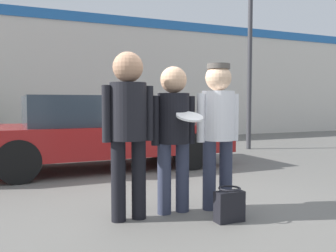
{
  "coord_description": "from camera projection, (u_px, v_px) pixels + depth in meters",
  "views": [
    {
      "loc": [
        -1.73,
        -3.86,
        1.21
      ],
      "look_at": [
        -0.02,
        -0.02,
        0.95
      ],
      "focal_mm": 40.0,
      "sensor_mm": 36.0,
      "label": 1
    }
  ],
  "objects": [
    {
      "name": "ground_plane",
      "position": [
        169.0,
        208.0,
        4.3
      ],
      "size": [
        56.0,
        56.0,
        0.0
      ],
      "primitive_type": "plane",
      "color": "#66635E"
    },
    {
      "name": "storefront_building",
      "position": [
        62.0,
        76.0,
        11.59
      ],
      "size": [
        24.0,
        0.22,
        4.04
      ],
      "color": "silver",
      "rests_on": "ground"
    },
    {
      "name": "person_left",
      "position": [
        128.0,
        120.0,
        3.82
      ],
      "size": [
        0.55,
        0.38,
        1.73
      ],
      "color": "black",
      "rests_on": "ground"
    },
    {
      "name": "person_middle_with_frisbee",
      "position": [
        174.0,
        127.0,
        4.08
      ],
      "size": [
        0.52,
        0.57,
        1.61
      ],
      "color": "#2D3347",
      "rests_on": "ground"
    },
    {
      "name": "person_right",
      "position": [
        218.0,
        122.0,
        4.24
      ],
      "size": [
        0.54,
        0.37,
        1.65
      ],
      "color": "#2D3347",
      "rests_on": "ground"
    },
    {
      "name": "parked_car_near",
      "position": [
        99.0,
        131.0,
        6.94
      ],
      "size": [
        4.72,
        1.93,
        1.34
      ],
      "color": "maroon",
      "rests_on": "ground"
    },
    {
      "name": "street_lamp",
      "position": [
        257.0,
        26.0,
        9.73
      ],
      "size": [
        1.16,
        0.35,
        5.18
      ],
      "color": "#38383D",
      "rests_on": "ground"
    },
    {
      "name": "handbag",
      "position": [
        229.0,
        205.0,
        3.81
      ],
      "size": [
        0.3,
        0.23,
        0.35
      ],
      "color": "black",
      "rests_on": "ground"
    }
  ]
}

